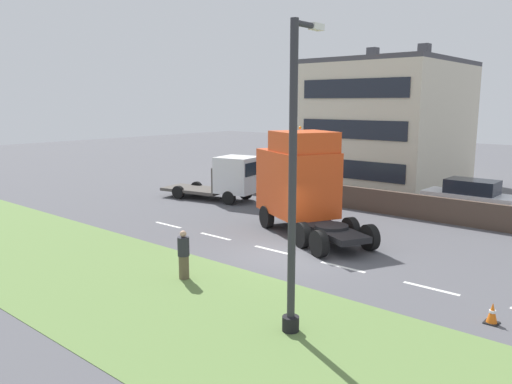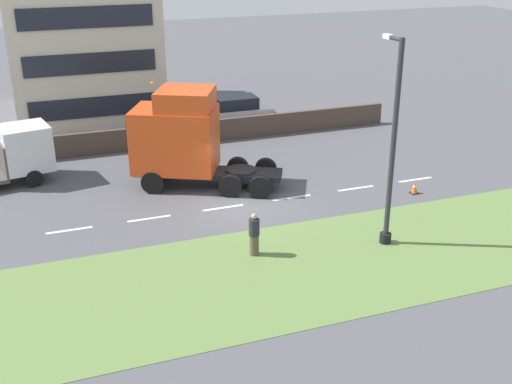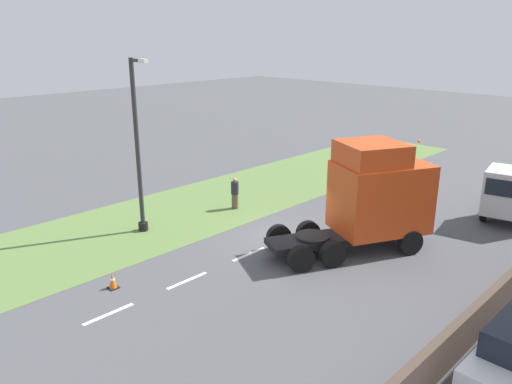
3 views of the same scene
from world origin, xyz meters
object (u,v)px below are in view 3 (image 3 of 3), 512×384
object	(u,v)px
traffic_cone_lead	(113,281)
lorry_cab	(374,196)
pedestrian	(235,194)
lamp_post	(139,158)
flatbed_truck	(510,193)

from	to	relation	value
traffic_cone_lead	lorry_cab	bearing A→B (deg)	64.22
pedestrian	traffic_cone_lead	distance (m)	9.32
lorry_cab	pedestrian	size ratio (longest dim) A/B	4.15
lamp_post	pedestrian	world-z (taller)	lamp_post
lorry_cab	flatbed_truck	world-z (taller)	lorry_cab
lorry_cab	lamp_post	world-z (taller)	lamp_post
flatbed_truck	traffic_cone_lead	distance (m)	18.41
pedestrian	flatbed_truck	bearing A→B (deg)	36.63
lamp_post	pedestrian	bearing A→B (deg)	81.23
flatbed_truck	pedestrian	bearing A→B (deg)	25.87
flatbed_truck	pedestrian	xyz separation A→B (m)	(-10.65, -7.92, -0.61)
lamp_post	traffic_cone_lead	xyz separation A→B (m)	(3.79, -3.80, -3.18)
pedestrian	traffic_cone_lead	world-z (taller)	pedestrian
traffic_cone_lead	lamp_post	bearing A→B (deg)	134.95
lorry_cab	traffic_cone_lead	distance (m)	10.78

